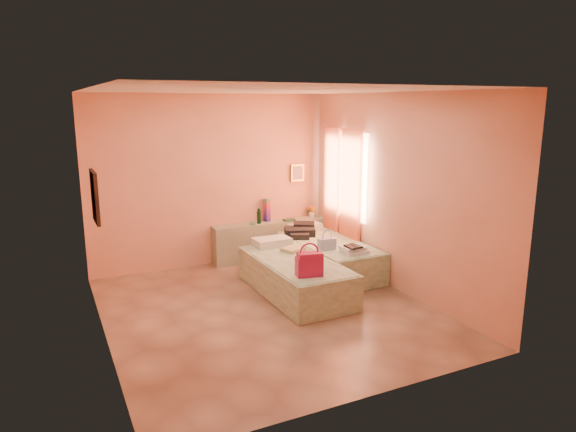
% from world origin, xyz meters
% --- Properties ---
extents(ground, '(4.50, 4.50, 0.00)m').
position_xyz_m(ground, '(0.00, 0.00, 0.00)').
color(ground, tan).
rests_on(ground, ground).
extents(room_walls, '(4.02, 4.51, 2.81)m').
position_xyz_m(room_walls, '(0.21, 0.57, 1.79)').
color(room_walls, '#F4A382').
rests_on(room_walls, ground).
extents(headboard_ledge, '(2.05, 0.30, 0.65)m').
position_xyz_m(headboard_ledge, '(0.98, 2.10, 0.33)').
color(headboard_ledge, gray).
rests_on(headboard_ledge, ground).
extents(bed_left, '(0.92, 2.01, 0.50)m').
position_xyz_m(bed_left, '(0.60, 0.40, 0.25)').
color(bed_left, beige).
rests_on(bed_left, ground).
extents(bed_right, '(0.92, 2.01, 0.50)m').
position_xyz_m(bed_right, '(1.50, 1.05, 0.25)').
color(bed_right, beige).
rests_on(bed_right, ground).
extents(water_bottle, '(0.08, 0.08, 0.25)m').
position_xyz_m(water_bottle, '(0.75, 2.06, 0.77)').
color(water_bottle, '#14381B').
rests_on(water_bottle, headboard_ledge).
extents(rainbow_box, '(0.11, 0.11, 0.39)m').
position_xyz_m(rainbow_box, '(0.94, 2.17, 0.85)').
color(rainbow_box, '#AC1546').
rests_on(rainbow_box, headboard_ledge).
extents(small_dish, '(0.14, 0.14, 0.03)m').
position_xyz_m(small_dish, '(0.64, 2.04, 0.67)').
color(small_dish, '#4F9166').
rests_on(small_dish, headboard_ledge).
extents(green_book, '(0.19, 0.14, 0.03)m').
position_xyz_m(green_book, '(1.29, 2.03, 0.67)').
color(green_book, '#294E34').
rests_on(green_book, headboard_ledge).
extents(flower_vase, '(0.23, 0.23, 0.24)m').
position_xyz_m(flower_vase, '(1.80, 2.13, 0.77)').
color(flower_vase, white).
rests_on(flower_vase, headboard_ledge).
extents(magenta_handbag, '(0.36, 0.25, 0.31)m').
position_xyz_m(magenta_handbag, '(0.45, -0.29, 0.65)').
color(magenta_handbag, '#AC1546').
rests_on(magenta_handbag, bed_left).
extents(khaki_garment, '(0.38, 0.34, 0.05)m').
position_xyz_m(khaki_garment, '(0.76, 0.80, 0.53)').
color(khaki_garment, tan).
rests_on(khaki_garment, bed_left).
extents(clothes_pile, '(0.68, 0.68, 0.16)m').
position_xyz_m(clothes_pile, '(1.32, 1.58, 0.58)').
color(clothes_pile, black).
rests_on(clothes_pile, bed_right).
extents(blue_handbag, '(0.28, 0.14, 0.17)m').
position_xyz_m(blue_handbag, '(1.25, 0.64, 0.59)').
color(blue_handbag, '#40569B').
rests_on(blue_handbag, bed_right).
extents(towel_stack, '(0.36, 0.31, 0.10)m').
position_xyz_m(towel_stack, '(1.53, 0.31, 0.55)').
color(towel_stack, white).
rests_on(towel_stack, bed_right).
extents(sandal_pair, '(0.18, 0.24, 0.02)m').
position_xyz_m(sandal_pair, '(1.48, 0.28, 0.61)').
color(sandal_pair, black).
rests_on(sandal_pair, towel_stack).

